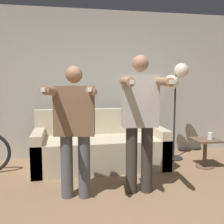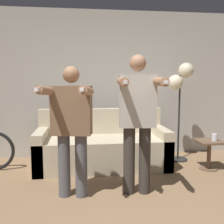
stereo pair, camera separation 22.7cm
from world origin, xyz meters
name	(u,v)px [view 1 (the left image)]	position (x,y,z in m)	size (l,w,h in m)	color
wall_back	(100,84)	(0.00, 2.60, 1.30)	(10.00, 0.05, 2.60)	#B7B2A8
couch	(100,148)	(-0.09, 1.90, 0.30)	(2.04, 0.84, 0.90)	beige
person_left	(75,123)	(-0.54, 0.83, 0.88)	(0.60, 0.74, 1.52)	#56565B
person_right	(140,115)	(0.23, 0.83, 0.95)	(0.53, 0.70, 1.66)	#38332D
cat	(76,105)	(-0.44, 2.21, 0.97)	(0.48, 0.11, 0.16)	#B7AD9E
floor_lamp	(176,83)	(1.24, 2.08, 1.32)	(0.43, 0.32, 1.66)	black
side_table	(205,147)	(1.52, 1.56, 0.32)	(0.39, 0.39, 0.45)	brown
cup	(210,136)	(1.58, 1.52, 0.51)	(0.08, 0.08, 0.11)	silver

